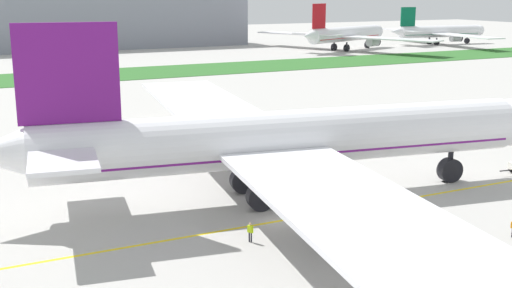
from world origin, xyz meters
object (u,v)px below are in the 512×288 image
object	(u,v)px
ground_crew_wingwalker_starboard	(250,230)
parked_airliner_far_left	(344,35)
airliner_foreground	(280,140)
parked_airliner_far_centre	(438,32)

from	to	relation	value
ground_crew_wingwalker_starboard	parked_airliner_far_left	bearing A→B (deg)	53.70
airliner_foreground	parked_airliner_far_left	world-z (taller)	airliner_foreground
airliner_foreground	ground_crew_wingwalker_starboard	xyz separation A→B (m)	(-7.46, -8.86, -4.74)
airliner_foreground	parked_airliner_far_centre	size ratio (longest dim) A/B	1.41
ground_crew_wingwalker_starboard	parked_airliner_far_centre	world-z (taller)	parked_airliner_far_centre
parked_airliner_far_centre	airliner_foreground	bearing A→B (deg)	-135.75
ground_crew_wingwalker_starboard	parked_airliner_far_centre	distance (m)	205.29
ground_crew_wingwalker_starboard	airliner_foreground	bearing A→B (deg)	49.90
parked_airliner_far_left	parked_airliner_far_centre	size ratio (longest dim) A/B	1.03
parked_airliner_far_left	parked_airliner_far_centre	distance (m)	44.98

